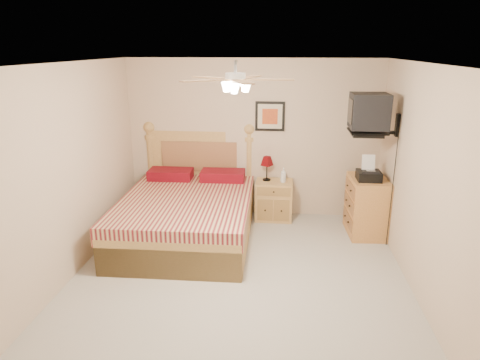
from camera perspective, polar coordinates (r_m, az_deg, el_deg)
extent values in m
plane|color=#A9A399|center=(5.21, -0.28, -13.42)|extent=(4.50, 4.50, 0.00)
cube|color=white|center=(4.47, -0.32, 15.26)|extent=(4.00, 4.50, 0.04)
cube|color=#CAAF94|center=(6.86, 1.70, 5.49)|extent=(4.00, 0.04, 2.50)
cube|color=#CAAF94|center=(2.66, -5.61, -15.02)|extent=(4.00, 0.04, 2.50)
cube|color=#CAAF94|center=(5.28, -22.43, 0.48)|extent=(0.04, 4.50, 2.50)
cube|color=#CAAF94|center=(4.91, 23.62, -0.89)|extent=(0.04, 4.50, 2.50)
cube|color=tan|center=(6.87, 4.53, -2.69)|extent=(0.58, 0.44, 0.63)
imported|color=silver|center=(6.70, 5.80, 0.65)|extent=(0.10, 0.10, 0.24)
cube|color=black|center=(6.76, 4.02, 8.47)|extent=(0.46, 0.04, 0.46)
cube|color=#AB7634|center=(6.54, 16.51, -3.36)|extent=(0.54, 0.75, 0.86)
imported|color=beige|center=(6.60, 16.56, 0.89)|extent=(0.25, 0.30, 0.03)
imported|color=tan|center=(6.59, 16.64, 1.04)|extent=(0.26, 0.29, 0.02)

